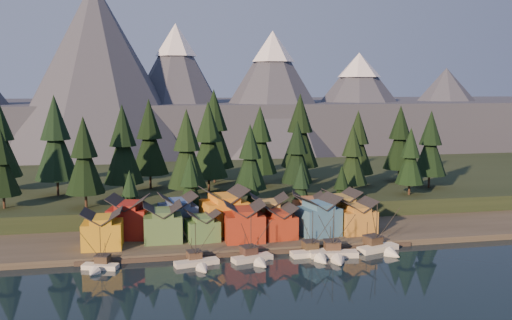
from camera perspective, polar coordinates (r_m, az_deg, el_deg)
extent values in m
plane|color=black|center=(121.37, 0.99, -11.53)|extent=(500.00, 500.00, 0.00)
cube|color=#383328|center=(158.84, -2.17, -6.65)|extent=(400.00, 50.00, 1.50)
cube|color=black|center=(206.77, -4.44, -2.70)|extent=(420.00, 100.00, 6.00)
cube|color=#40362E|center=(136.60, -0.53, -9.12)|extent=(80.00, 4.00, 1.00)
cube|color=#494C5E|center=(353.70, -7.51, 3.47)|extent=(560.00, 160.00, 30.00)
cone|color=#494C5E|center=(292.68, -15.66, 8.30)|extent=(100.00, 100.00, 90.00)
cone|color=#494C5E|center=(310.62, -7.94, 6.78)|extent=(80.00, 80.00, 72.00)
cone|color=white|center=(311.51, -8.03, 11.82)|extent=(22.40, 22.40, 17.28)
cone|color=#494C5E|center=(306.13, 1.66, 6.47)|extent=(84.00, 84.00, 68.00)
cone|color=white|center=(306.75, 1.68, 11.30)|extent=(23.52, 23.52, 16.32)
cone|color=#494C5E|center=(338.11, 10.18, 5.60)|extent=(92.00, 92.00, 58.00)
cone|color=white|center=(338.14, 10.27, 9.34)|extent=(25.76, 25.76, 13.92)
cone|color=#494C5E|center=(371.63, 18.36, 4.89)|extent=(88.00, 88.00, 50.00)
cube|color=silver|center=(130.26, -15.30, -10.32)|extent=(8.15, 5.01, 1.45)
cone|color=silver|center=(126.57, -16.03, -10.87)|extent=(3.41, 3.35, 2.71)
cube|color=black|center=(130.43, -15.29, -10.54)|extent=(8.34, 5.11, 0.32)
cube|color=#413323|center=(131.09, -15.09, -9.55)|extent=(3.60, 3.49, 1.63)
cube|color=#2B2828|center=(130.83, -15.10, -9.17)|extent=(3.83, 3.72, 0.18)
cylinder|color=black|center=(129.33, -15.30, -8.25)|extent=(0.16, 0.16, 8.14)
cylinder|color=black|center=(132.14, -14.85, -8.83)|extent=(0.13, 0.13, 3.98)
cube|color=beige|center=(129.00, -5.96, -10.26)|extent=(10.20, 4.66, 1.49)
cone|color=beige|center=(124.09, -5.22, -10.97)|extent=(3.40, 3.84, 2.80)
cube|color=black|center=(129.17, -5.95, -10.49)|extent=(10.44, 4.75, 0.33)
cube|color=brown|center=(130.22, -6.20, -9.42)|extent=(3.48, 3.33, 1.68)
cube|color=#2B2828|center=(129.95, -6.21, -9.03)|extent=(3.69, 3.55, 0.19)
cylinder|color=black|center=(128.15, -6.07, -8.09)|extent=(0.17, 0.17, 8.40)
cylinder|color=black|center=(131.73, -6.47, -8.63)|extent=(0.13, 0.13, 4.11)
cube|color=beige|center=(131.24, -0.39, -9.89)|extent=(9.83, 5.52, 1.63)
cone|color=beige|center=(126.91, 0.69, -10.50)|extent=(3.82, 3.91, 3.06)
cube|color=black|center=(131.43, -0.39, -10.14)|extent=(10.07, 5.63, 0.36)
cube|color=#462D25|center=(132.24, -0.73, -9.04)|extent=(3.98, 3.84, 1.83)
cube|color=#2B2828|center=(131.95, -0.73, -8.61)|extent=(4.23, 4.09, 0.20)
cylinder|color=black|center=(130.23, -0.50, -7.58)|extent=(0.18, 0.18, 9.17)
cylinder|color=black|center=(133.51, -1.11, -8.24)|extent=(0.14, 0.14, 4.48)
cube|color=white|center=(135.59, 5.75, -9.35)|extent=(10.91, 3.99, 1.66)
cone|color=white|center=(130.43, 6.74, -10.05)|extent=(3.40, 3.90, 3.11)
cube|color=black|center=(135.77, 5.75, -9.60)|extent=(11.17, 4.07, 0.36)
cube|color=#453824|center=(136.87, 5.45, -8.48)|extent=(3.56, 3.38, 1.86)
cube|color=#2B2828|center=(136.59, 5.46, -8.06)|extent=(3.79, 3.60, 0.21)
cylinder|color=black|center=(134.70, 5.68, -7.06)|extent=(0.19, 0.19, 9.32)
cylinder|color=black|center=(138.46, 5.11, -7.67)|extent=(0.15, 0.15, 4.56)
cube|color=beige|center=(135.42, 7.79, -9.39)|extent=(11.41, 4.76, 1.78)
cone|color=beige|center=(129.76, 8.34, -10.16)|extent=(3.81, 4.18, 3.34)
cube|color=black|center=(135.62, 7.78, -9.66)|extent=(11.68, 4.85, 0.39)
cube|color=#4D3929|center=(136.84, 7.62, -8.45)|extent=(3.97, 3.78, 2.01)
cube|color=#2B2828|center=(136.53, 7.63, -8.00)|extent=(4.22, 4.03, 0.22)
cylinder|color=black|center=(134.48, 7.77, -6.92)|extent=(0.20, 0.20, 10.03)
cylinder|color=black|center=(138.58, 7.44, -7.58)|extent=(0.16, 0.16, 4.90)
cube|color=silver|center=(141.72, 12.09, -8.72)|extent=(10.89, 6.39, 1.81)
cone|color=silver|center=(137.71, 13.67, -9.25)|extent=(4.31, 4.40, 3.39)
cube|color=black|center=(141.91, 12.08, -8.98)|extent=(11.14, 6.52, 0.40)
cube|color=#423323|center=(142.61, 11.60, -7.87)|extent=(4.48, 4.33, 2.03)
cube|color=#2B2828|center=(142.31, 11.61, -7.43)|extent=(4.76, 4.61, 0.23)
cylinder|color=black|center=(140.65, 11.98, -6.34)|extent=(0.20, 0.20, 10.16)
cylinder|color=black|center=(143.77, 11.05, -7.08)|extent=(0.16, 0.16, 4.97)
cube|color=#BF8D1A|center=(139.95, -15.08, -7.23)|extent=(9.43, 8.35, 6.22)
cube|color=#BF8D1A|center=(139.07, -15.13, -5.74)|extent=(5.35, 8.00, 1.27)
cube|color=#476B3A|center=(142.58, -9.32, -6.72)|extent=(9.15, 8.13, 6.60)
cube|color=#476B3A|center=(141.67, -9.35, -5.18)|extent=(5.04, 7.96, 1.28)
cube|color=#49753F|center=(142.27, -5.39, -7.00)|extent=(8.55, 8.11, 5.08)
cube|color=#49753F|center=(141.53, -5.41, -5.80)|extent=(5.13, 7.49, 1.07)
cube|color=maroon|center=(141.23, -1.21, -6.73)|extent=(9.80, 8.72, 6.71)
cube|color=maroon|center=(140.30, -1.21, -5.15)|extent=(5.52, 8.40, 1.34)
cube|color=#992E17|center=(144.19, 2.24, -6.65)|extent=(8.65, 8.65, 5.69)
cube|color=#992E17|center=(143.39, 2.25, -5.33)|extent=(5.06, 8.17, 1.12)
cube|color=teal|center=(147.25, 6.25, -6.11)|extent=(11.08, 9.90, 7.08)
cube|color=teal|center=(146.32, 6.27, -4.51)|extent=(6.81, 8.85, 1.35)
cube|color=#BF8231|center=(150.72, 10.00, -6.06)|extent=(9.29, 8.27, 6.04)
cube|color=#BF8231|center=(149.92, 10.03, -4.72)|extent=(5.34, 7.84, 1.23)
cube|color=maroon|center=(147.78, -12.58, -6.12)|extent=(11.24, 10.43, 7.49)
cube|color=maroon|center=(146.82, -12.63, -4.44)|extent=(6.97, 9.33, 1.35)
cube|color=#3B558D|center=(149.81, -7.82, -5.84)|extent=(10.09, 9.60, 7.38)
cube|color=#3B558D|center=(148.87, -7.85, -4.22)|extent=(6.02, 8.91, 1.28)
cube|color=orange|center=(149.14, -3.19, -5.67)|extent=(12.38, 11.02, 8.24)
cube|color=orange|center=(148.10, -3.21, -3.83)|extent=(7.47, 10.02, 1.55)
cube|color=#A97F3C|center=(150.66, 1.25, -5.84)|extent=(10.12, 8.63, 6.65)
cube|color=#A97F3C|center=(149.79, 1.26, -4.36)|extent=(5.89, 8.06, 1.32)
cube|color=#995D36|center=(157.17, 5.17, -5.36)|extent=(9.55, 8.86, 6.35)
cube|color=#995D36|center=(156.38, 5.19, -4.02)|extent=(5.93, 7.92, 1.15)
cube|color=olive|center=(157.93, 8.54, -5.23)|extent=(9.21, 8.72, 6.96)
cube|color=olive|center=(157.09, 8.57, -3.79)|extent=(5.35, 8.24, 1.20)
cylinder|color=#332319|center=(171.02, -23.89, -3.80)|extent=(0.70, 0.70, 3.90)
cone|color=black|center=(169.66, -24.04, -1.01)|extent=(9.52, 9.52, 13.42)
cone|color=black|center=(168.86, -24.17, 1.32)|extent=(6.49, 6.49, 9.74)
cylinder|color=#332319|center=(184.29, -19.21, -2.56)|extent=(0.70, 0.70, 5.40)
cone|color=black|center=(182.69, -19.37, 1.06)|extent=(13.20, 13.20, 18.61)
cone|color=black|center=(181.93, -19.50, 4.06)|extent=(9.00, 9.00, 13.50)
cylinder|color=#332319|center=(163.69, -16.64, -3.86)|extent=(0.70, 0.70, 4.44)
cone|color=black|center=(162.12, -16.76, -0.52)|extent=(10.86, 10.86, 15.30)
cone|color=black|center=(161.25, -16.87, 2.26)|extent=(7.40, 7.40, 11.11)
cylinder|color=#332319|center=(174.82, -13.03, -2.94)|extent=(0.70, 0.70, 4.93)
cone|color=black|center=(173.24, -13.14, 0.54)|extent=(12.06, 12.06, 16.99)
cone|color=black|center=(172.42, -13.22, 3.43)|extent=(8.22, 8.22, 12.33)
cylinder|color=#332319|center=(189.54, -10.51, -2.04)|extent=(0.70, 0.70, 5.14)
cone|color=black|center=(188.04, -10.59, 1.31)|extent=(12.56, 12.56, 17.70)
cone|color=black|center=(187.29, -10.66, 4.09)|extent=(8.57, 8.57, 12.85)
cylinder|color=#332319|center=(165.46, -6.86, -3.42)|extent=(0.70, 0.70, 4.74)
cone|color=black|center=(163.83, -6.92, 0.11)|extent=(11.60, 11.60, 16.34)
cone|color=black|center=(162.96, -6.96, 3.05)|extent=(7.91, 7.91, 11.86)
cylinder|color=#332319|center=(180.90, -4.73, -2.41)|extent=(0.70, 0.70, 5.04)
cone|color=black|center=(179.34, -4.77, 1.03)|extent=(12.32, 12.32, 17.36)
cone|color=black|center=(178.56, -4.80, 3.89)|extent=(8.40, 8.40, 12.60)
cylinder|color=#332319|center=(165.98, -0.59, -3.47)|extent=(0.70, 0.70, 3.96)
cone|color=black|center=(164.56, -0.59, -0.53)|extent=(9.69, 9.69, 13.65)
cone|color=black|center=(163.72, -0.59, 1.91)|extent=(6.60, 6.60, 9.91)
cylinder|color=#332319|center=(190.64, 0.40, -1.92)|extent=(0.70, 0.70, 4.71)
cone|color=black|center=(189.23, 0.40, 1.13)|extent=(11.51, 11.51, 16.22)
cone|color=black|center=(188.48, 0.40, 3.66)|extent=(7.85, 7.85, 11.77)
cylinder|color=#332319|center=(176.31, 4.09, -2.83)|extent=(0.70, 0.70, 4.02)
cone|color=black|center=(174.96, 4.12, -0.02)|extent=(9.82, 9.82, 13.84)
cone|color=black|center=(174.17, 4.14, 2.31)|extent=(6.70, 6.70, 10.04)
cylinder|color=#332319|center=(202.07, 4.37, -1.31)|extent=(0.70, 0.70, 5.39)
cone|color=black|center=(200.62, 4.40, 1.99)|extent=(13.16, 13.16, 18.55)
cone|color=black|center=(199.93, 4.43, 4.72)|extent=(8.98, 8.98, 13.46)
cylinder|color=#332319|center=(176.66, 9.54, -2.92)|extent=(0.70, 0.70, 3.85)
cone|color=black|center=(175.36, 9.60, -0.24)|extent=(9.41, 9.41, 13.26)
cone|color=black|center=(174.58, 9.65, 1.99)|extent=(6.41, 6.41, 9.62)
cylinder|color=#332319|center=(194.17, 10.05, -1.90)|extent=(0.70, 0.70, 4.45)
cone|color=black|center=(192.84, 10.12, 0.93)|extent=(10.89, 10.89, 15.34)
cone|color=black|center=(192.11, 10.17, 3.28)|extent=(7.42, 7.42, 11.14)
cylinder|color=#332319|center=(182.11, 15.07, -2.80)|extent=(0.70, 0.70, 3.65)
cone|color=black|center=(180.90, 15.15, -0.33)|extent=(8.91, 8.91, 12.56)
cone|color=black|center=(180.16, 15.22, 1.71)|extent=(6.08, 6.08, 9.11)
cylinder|color=#332319|center=(206.76, 14.09, -1.41)|extent=(0.70, 0.70, 4.68)
cone|color=black|center=(205.47, 14.18, 1.38)|extent=(11.43, 11.43, 16.11)
cone|color=black|center=(204.78, 14.25, 3.70)|extent=(7.80, 7.80, 11.69)
cylinder|color=#332319|center=(197.97, -4.17, -1.45)|extent=(0.70, 0.70, 5.67)
cone|color=black|center=(196.44, -4.21, 2.09)|extent=(13.85, 13.85, 19.52)
cone|color=black|center=(195.75, -4.23, 5.03)|extent=(9.44, 9.44, 14.17)
cylinder|color=#332319|center=(197.21, -24.02, -2.19)|extent=(0.70, 0.70, 5.15)
cone|color=black|center=(195.76, -24.19, 1.03)|extent=(12.59, 12.59, 17.75)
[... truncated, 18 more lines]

